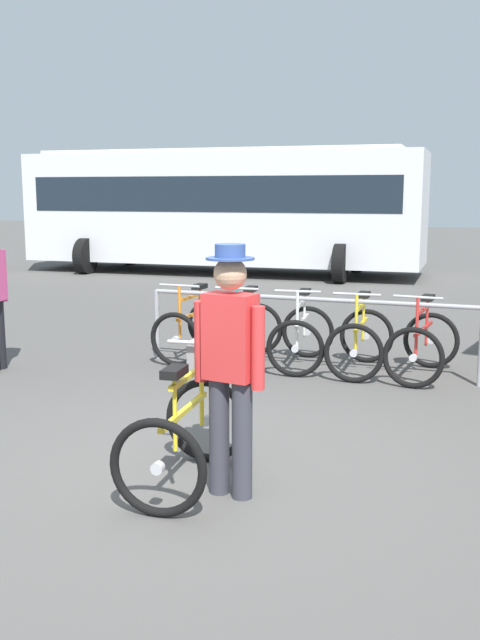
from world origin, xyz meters
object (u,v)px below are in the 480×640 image
at_px(racked_bike_teal, 246,333).
at_px(racked_bike_white, 302,337).
at_px(racked_bike_orange, 194,329).
at_px(featured_bicycle, 190,416).
at_px(racked_bike_yellow, 361,341).
at_px(racked_bike_red, 423,345).
at_px(bus_distant, 223,204).
at_px(person_with_featured_bike, 230,361).

xyz_separation_m(racked_bike_teal, racked_bike_white, (0.70, -0.01, 0.00)).
bearing_deg(racked_bike_teal, racked_bike_orange, 178.93).
bearing_deg(featured_bicycle, racked_bike_white, 92.22).
relative_size(racked_bike_yellow, racked_bike_red, 0.96).
relative_size(racked_bike_teal, racked_bike_red, 0.96).
xyz_separation_m(racked_bike_orange, racked_bike_red, (2.80, -0.05, -0.00)).
height_order(racked_bike_teal, featured_bicycle, featured_bicycle).
bearing_deg(featured_bicycle, racked_bike_orange, 112.76).
relative_size(featured_bicycle, bus_distant, 0.12).
distance_m(racked_bike_orange, bus_distant, 9.90).
bearing_deg(person_with_featured_bike, racked_bike_teal, 107.53).
height_order(racked_bike_white, racked_bike_yellow, same).
bearing_deg(racked_bike_teal, bus_distant, 112.53).
xyz_separation_m(racked_bike_yellow, featured_bicycle, (-0.56, -3.63, 0.12)).
bearing_deg(featured_bicycle, racked_bike_yellow, 81.26).
relative_size(racked_bike_yellow, featured_bicycle, 0.91).
xyz_separation_m(racked_bike_teal, racked_bike_red, (2.10, -0.04, -0.00)).
bearing_deg(racked_bike_orange, racked_bike_white, -1.07).
bearing_deg(racked_bike_white, racked_bike_teal, 178.93).
relative_size(racked_bike_red, featured_bicycle, 0.95).
relative_size(racked_bike_orange, racked_bike_teal, 1.01).
bearing_deg(racked_bike_teal, racked_bike_yellow, -1.07).
xyz_separation_m(racked_bike_orange, racked_bike_white, (1.40, -0.03, 0.00)).
height_order(racked_bike_teal, bus_distant, bus_distant).
distance_m(racked_bike_white, racked_bike_yellow, 0.70).
xyz_separation_m(racked_bike_yellow, person_with_featured_bike, (-0.20, -3.78, 0.58)).
bearing_deg(racked_bike_orange, person_with_featured_bike, -63.53).
xyz_separation_m(racked_bike_teal, racked_bike_yellow, (1.40, -0.03, 0.00)).
xyz_separation_m(racked_bike_teal, person_with_featured_bike, (1.20, -3.81, 0.58)).
distance_m(racked_bike_orange, racked_bike_red, 2.80).
xyz_separation_m(featured_bicycle, person_with_featured_bike, (0.36, -0.15, 0.46)).
height_order(racked_bike_teal, person_with_featured_bike, person_with_featured_bike).
bearing_deg(racked_bike_orange, featured_bicycle, -67.24).
height_order(racked_bike_yellow, bus_distant, bus_distant).
distance_m(racked_bike_teal, racked_bike_yellow, 1.40).
bearing_deg(racked_bike_red, racked_bike_white, 178.93).
relative_size(racked_bike_white, racked_bike_red, 1.01).
relative_size(racked_bike_white, person_with_featured_bike, 0.68).
xyz_separation_m(racked_bike_teal, bus_distant, (-3.85, 9.29, 1.37)).
xyz_separation_m(racked_bike_red, person_with_featured_bike, (-0.90, -3.77, 0.58)).
bearing_deg(racked_bike_red, featured_bicycle, -109.16).
xyz_separation_m(racked_bike_orange, racked_bike_yellow, (2.10, -0.04, -0.00)).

